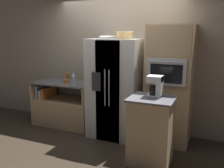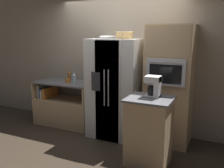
{
  "view_description": "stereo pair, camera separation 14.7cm",
  "coord_description": "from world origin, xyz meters",
  "px_view_note": "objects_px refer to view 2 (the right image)",
  "views": [
    {
      "loc": [
        1.78,
        -4.05,
        1.89
      ],
      "look_at": [
        0.05,
        -0.04,
        0.98
      ],
      "focal_mm": 40.0,
      "sensor_mm": 36.0,
      "label": 1
    },
    {
      "loc": [
        1.91,
        -3.99,
        1.89
      ],
      "look_at": [
        0.05,
        -0.04,
        0.98
      ],
      "focal_mm": 40.0,
      "sensor_mm": 36.0,
      "label": 2
    }
  ],
  "objects_px": {
    "wall_oven": "(169,85)",
    "coffee_maker": "(154,86)",
    "mug": "(68,81)",
    "bottle_tall": "(74,78)",
    "refrigerator": "(117,88)",
    "fruit_bowl": "(107,37)",
    "bottle_short": "(69,76)",
    "wicker_basket": "(125,35)"
  },
  "relations": [
    {
      "from": "wicker_basket",
      "to": "coffee_maker",
      "type": "xyz_separation_m",
      "value": [
        0.73,
        -0.64,
        -0.69
      ]
    },
    {
      "from": "mug",
      "to": "coffee_maker",
      "type": "distance_m",
      "value": 2.09
    },
    {
      "from": "wicker_basket",
      "to": "wall_oven",
      "type": "bearing_deg",
      "value": 10.01
    },
    {
      "from": "refrigerator",
      "to": "coffee_maker",
      "type": "distance_m",
      "value": 1.16
    },
    {
      "from": "bottle_short",
      "to": "mug",
      "type": "distance_m",
      "value": 0.16
    },
    {
      "from": "wicker_basket",
      "to": "fruit_bowl",
      "type": "distance_m",
      "value": 0.41
    },
    {
      "from": "bottle_short",
      "to": "coffee_maker",
      "type": "relative_size",
      "value": 0.84
    },
    {
      "from": "bottle_short",
      "to": "bottle_tall",
      "type": "bearing_deg",
      "value": -35.38
    },
    {
      "from": "wall_oven",
      "to": "mug",
      "type": "distance_m",
      "value": 2.01
    },
    {
      "from": "bottle_short",
      "to": "fruit_bowl",
      "type": "bearing_deg",
      "value": -3.66
    },
    {
      "from": "refrigerator",
      "to": "bottle_short",
      "type": "height_order",
      "value": "refrigerator"
    },
    {
      "from": "fruit_bowl",
      "to": "bottle_short",
      "type": "xyz_separation_m",
      "value": [
        -0.9,
        0.06,
        -0.8
      ]
    },
    {
      "from": "wall_oven",
      "to": "wicker_basket",
      "type": "height_order",
      "value": "wall_oven"
    },
    {
      "from": "mug",
      "to": "fruit_bowl",
      "type": "bearing_deg",
      "value": 5.03
    },
    {
      "from": "refrigerator",
      "to": "wall_oven",
      "type": "bearing_deg",
      "value": 5.11
    },
    {
      "from": "bottle_short",
      "to": "refrigerator",
      "type": "bearing_deg",
      "value": -6.29
    },
    {
      "from": "bottle_tall",
      "to": "coffee_maker",
      "type": "distance_m",
      "value": 1.91
    },
    {
      "from": "refrigerator",
      "to": "fruit_bowl",
      "type": "distance_m",
      "value": 0.94
    },
    {
      "from": "wicker_basket",
      "to": "refrigerator",
      "type": "bearing_deg",
      "value": 163.08
    },
    {
      "from": "bottle_tall",
      "to": "wicker_basket",
      "type": "bearing_deg",
      "value": -0.84
    },
    {
      "from": "mug",
      "to": "coffee_maker",
      "type": "height_order",
      "value": "coffee_maker"
    },
    {
      "from": "wicker_basket",
      "to": "fruit_bowl",
      "type": "relative_size",
      "value": 0.99
    },
    {
      "from": "fruit_bowl",
      "to": "wall_oven",
      "type": "bearing_deg",
      "value": 0.92
    },
    {
      "from": "refrigerator",
      "to": "mug",
      "type": "distance_m",
      "value": 1.07
    },
    {
      "from": "wall_oven",
      "to": "mug",
      "type": "relative_size",
      "value": 16.16
    },
    {
      "from": "bottle_short",
      "to": "coffee_maker",
      "type": "xyz_separation_m",
      "value": [
        2.01,
        -0.82,
        0.14
      ]
    },
    {
      "from": "fruit_bowl",
      "to": "bottle_short",
      "type": "relative_size",
      "value": 1.2
    },
    {
      "from": "wall_oven",
      "to": "coffee_maker",
      "type": "bearing_deg",
      "value": -93.17
    },
    {
      "from": "mug",
      "to": "bottle_tall",
      "type": "bearing_deg",
      "value": -8.73
    },
    {
      "from": "refrigerator",
      "to": "wicker_basket",
      "type": "height_order",
      "value": "wicker_basket"
    },
    {
      "from": "bottle_tall",
      "to": "bottle_short",
      "type": "distance_m",
      "value": 0.27
    },
    {
      "from": "wall_oven",
      "to": "fruit_bowl",
      "type": "xyz_separation_m",
      "value": [
        -1.16,
        -0.02,
        0.79
      ]
    },
    {
      "from": "mug",
      "to": "coffee_maker",
      "type": "xyz_separation_m",
      "value": [
        1.96,
        -0.69,
        0.21
      ]
    },
    {
      "from": "refrigerator",
      "to": "bottle_tall",
      "type": "bearing_deg",
      "value": -177.67
    },
    {
      "from": "refrigerator",
      "to": "coffee_maker",
      "type": "xyz_separation_m",
      "value": [
        0.9,
        -0.69,
        0.26
      ]
    },
    {
      "from": "bottle_short",
      "to": "mug",
      "type": "bearing_deg",
      "value": -69.72
    },
    {
      "from": "bottle_tall",
      "to": "mug",
      "type": "xyz_separation_m",
      "value": [
        -0.18,
        0.03,
        -0.06
      ]
    },
    {
      "from": "refrigerator",
      "to": "bottle_short",
      "type": "distance_m",
      "value": 1.13
    },
    {
      "from": "wall_oven",
      "to": "fruit_bowl",
      "type": "height_order",
      "value": "wall_oven"
    },
    {
      "from": "wall_oven",
      "to": "bottle_short",
      "type": "bearing_deg",
      "value": 178.92
    },
    {
      "from": "wicker_basket",
      "to": "bottle_short",
      "type": "xyz_separation_m",
      "value": [
        -1.28,
        0.17,
        -0.83
      ]
    },
    {
      "from": "wall_oven",
      "to": "wicker_basket",
      "type": "xyz_separation_m",
      "value": [
        -0.77,
        -0.14,
        0.83
      ]
    }
  ]
}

